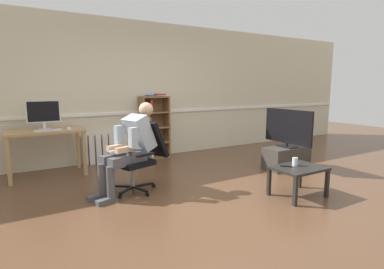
% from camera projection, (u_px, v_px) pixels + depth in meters
% --- Properties ---
extents(ground_plane, '(18.00, 18.00, 0.00)m').
position_uv_depth(ground_plane, '(215.00, 196.00, 4.05)').
color(ground_plane, brown).
extents(back_wall, '(12.00, 0.13, 2.70)m').
position_uv_depth(back_wall, '(140.00, 91.00, 6.08)').
color(back_wall, beige).
rests_on(back_wall, ground_plane).
extents(computer_desk, '(1.15, 0.63, 0.76)m').
position_uv_depth(computer_desk, '(46.00, 137.00, 4.86)').
color(computer_desk, tan).
rests_on(computer_desk, ground_plane).
extents(imac_monitor, '(0.50, 0.14, 0.47)m').
position_uv_depth(imac_monitor, '(43.00, 113.00, 4.87)').
color(imac_monitor, silver).
rests_on(imac_monitor, computer_desk).
extents(keyboard, '(0.39, 0.12, 0.02)m').
position_uv_depth(keyboard, '(48.00, 130.00, 4.73)').
color(keyboard, silver).
rests_on(keyboard, computer_desk).
extents(computer_mouse, '(0.06, 0.10, 0.03)m').
position_uv_depth(computer_mouse, '(69.00, 128.00, 4.91)').
color(computer_mouse, white).
rests_on(computer_mouse, computer_desk).
extents(bookshelf, '(0.57, 0.29, 1.30)m').
position_uv_depth(bookshelf, '(152.00, 127.00, 6.11)').
color(bookshelf, brown).
rests_on(bookshelf, ground_plane).
extents(radiator, '(0.84, 0.08, 0.55)m').
position_uv_depth(radiator, '(105.00, 148.00, 5.77)').
color(radiator, white).
rests_on(radiator, ground_plane).
extents(office_chair, '(0.83, 0.67, 0.97)m').
position_uv_depth(office_chair, '(141.00, 153.00, 4.26)').
color(office_chair, black).
rests_on(office_chair, ground_plane).
extents(person_seated, '(0.99, 0.58, 1.22)m').
position_uv_depth(person_seated, '(130.00, 146.00, 4.10)').
color(person_seated, '#4C4C51').
rests_on(person_seated, ground_plane).
extents(tv_stand, '(0.83, 0.39, 0.38)m').
position_uv_depth(tv_stand, '(286.00, 158.00, 5.39)').
color(tv_stand, '#3D3833').
rests_on(tv_stand, ground_plane).
extents(tv_screen, '(0.20, 1.01, 0.66)m').
position_uv_depth(tv_screen, '(288.00, 127.00, 5.30)').
color(tv_screen, black).
rests_on(tv_screen, tv_stand).
extents(coffee_table, '(0.67, 0.50, 0.40)m').
position_uv_depth(coffee_table, '(298.00, 171.00, 4.00)').
color(coffee_table, black).
rests_on(coffee_table, ground_plane).
extents(drinking_glass, '(0.07, 0.07, 0.11)m').
position_uv_depth(drinking_glass, '(295.00, 162.00, 4.04)').
color(drinking_glass, silver).
rests_on(drinking_glass, coffee_table).
extents(spare_remote, '(0.13, 0.14, 0.02)m').
position_uv_depth(spare_remote, '(286.00, 166.00, 4.00)').
color(spare_remote, black).
rests_on(spare_remote, coffee_table).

